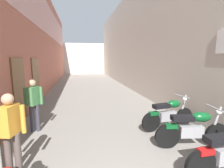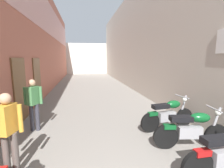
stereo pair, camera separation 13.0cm
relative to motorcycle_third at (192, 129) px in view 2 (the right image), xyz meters
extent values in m
plane|color=gray|center=(-1.87, 6.64, -0.50)|extent=(39.21, 39.21, 0.00)
cube|color=#B76651|center=(-4.89, 8.64, 2.88)|extent=(0.40, 23.21, 6.77)
cube|color=brown|center=(-4.67, 2.64, 0.60)|extent=(0.06, 1.10, 2.20)
cube|color=brown|center=(-4.67, 4.84, 0.60)|extent=(0.06, 1.10, 2.20)
cube|color=#DBA39E|center=(-4.68, 8.64, 4.37)|extent=(0.04, 23.21, 2.17)
cube|color=beige|center=(1.14, 8.64, 2.93)|extent=(0.40, 23.21, 6.86)
cube|color=silver|center=(-1.87, 21.25, 1.65)|extent=(8.63, 2.00, 4.30)
cylinder|color=black|center=(-0.63, -1.01, -0.20)|extent=(0.60, 0.09, 0.60)
cube|color=black|center=(-0.29, -1.00, 0.26)|extent=(0.52, 0.23, 0.12)
cube|color=#AD1414|center=(-0.55, -1.01, 0.06)|extent=(0.28, 0.15, 0.10)
cylinder|color=black|center=(0.61, -0.10, -0.20)|extent=(0.61, 0.17, 0.60)
cylinder|color=black|center=(-0.63, 0.10, -0.20)|extent=(0.61, 0.17, 0.60)
cube|color=#9E9EA3|center=(-0.06, 0.01, -0.08)|extent=(0.58, 0.29, 0.28)
ellipsoid|color=#0F5123|center=(0.17, -0.03, 0.28)|extent=(0.51, 0.33, 0.24)
cube|color=black|center=(-0.29, 0.05, 0.26)|extent=(0.55, 0.30, 0.12)
cylinder|color=#9E9EA3|center=(0.54, -0.09, 0.15)|extent=(0.25, 0.10, 0.77)
cylinder|color=#9E9EA3|center=(0.47, -0.07, 0.50)|extent=(0.13, 0.58, 0.04)
sphere|color=silver|center=(0.59, -0.09, 0.40)|extent=(0.14, 0.14, 0.14)
cube|color=#0F5123|center=(-0.55, 0.09, 0.06)|extent=(0.30, 0.18, 0.10)
cylinder|color=black|center=(0.61, 1.20, -0.20)|extent=(0.61, 0.17, 0.60)
cylinder|color=black|center=(-0.63, 1.01, -0.20)|extent=(0.61, 0.17, 0.60)
cube|color=#9E9EA3|center=(-0.06, 1.10, -0.08)|extent=(0.58, 0.28, 0.28)
ellipsoid|color=#0F5123|center=(0.17, 1.13, 0.28)|extent=(0.51, 0.33, 0.24)
cube|color=black|center=(-0.29, 1.06, 0.26)|extent=(0.55, 0.30, 0.12)
cylinder|color=#9E9EA3|center=(0.54, 1.19, 0.15)|extent=(0.25, 0.10, 0.77)
cylinder|color=#9E9EA3|center=(0.47, 1.18, 0.50)|extent=(0.12, 0.58, 0.04)
sphere|color=silver|center=(0.59, 1.20, 0.40)|extent=(0.14, 0.14, 0.14)
cube|color=#0F5123|center=(-0.55, 1.02, 0.06)|extent=(0.30, 0.18, 0.10)
cylinder|color=#564C47|center=(-4.00, -0.18, -0.09)|extent=(0.12, 0.12, 0.82)
cylinder|color=#564C47|center=(-3.84, -0.18, -0.09)|extent=(0.12, 0.12, 0.82)
cube|color=gold|center=(-3.92, -0.18, 0.59)|extent=(0.29, 0.38, 0.54)
sphere|color=tan|center=(-3.92, -0.18, 0.97)|extent=(0.20, 0.20, 0.20)
cylinder|color=gold|center=(-3.70, -0.18, 0.59)|extent=(0.08, 0.08, 0.52)
cylinder|color=#383842|center=(-4.10, 1.75, -0.09)|extent=(0.12, 0.12, 0.82)
cylinder|color=#383842|center=(-3.94, 1.75, -0.09)|extent=(0.12, 0.12, 0.82)
cube|color=#4C8C51|center=(-4.02, 1.75, 0.59)|extent=(0.32, 0.39, 0.54)
sphere|color=tan|center=(-4.02, 1.75, 0.97)|extent=(0.20, 0.20, 0.20)
cylinder|color=#4C8C51|center=(-4.24, 1.75, 0.59)|extent=(0.08, 0.08, 0.52)
cylinder|color=#4C8C51|center=(-3.80, 1.75, 0.59)|extent=(0.08, 0.08, 0.52)
camera|label=1|loc=(-2.70, -3.25, 1.67)|focal=26.01mm
camera|label=2|loc=(-2.57, -3.27, 1.67)|focal=26.01mm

